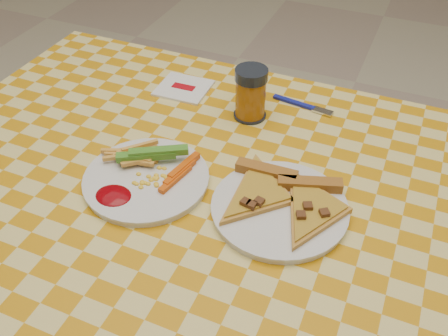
{
  "coord_description": "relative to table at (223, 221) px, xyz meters",
  "views": [
    {
      "loc": [
        0.26,
        -0.6,
        1.38
      ],
      "look_at": [
        -0.02,
        0.04,
        0.78
      ],
      "focal_mm": 40.0,
      "sensor_mm": 36.0,
      "label": 1
    }
  ],
  "objects": [
    {
      "name": "table",
      "position": [
        0.0,
        0.0,
        0.0
      ],
      "size": [
        1.28,
        0.88,
        0.76
      ],
      "color": "silver",
      "rests_on": "ground"
    },
    {
      "name": "drink_glass",
      "position": [
        -0.04,
        0.25,
        0.13
      ],
      "size": [
        0.07,
        0.07,
        0.11
      ],
      "color": "black",
      "rests_on": "table"
    },
    {
      "name": "fork",
      "position": [
        0.06,
        0.33,
        0.08
      ],
      "size": [
        0.14,
        0.04,
        0.01
      ],
      "rotation": [
        0.0,
        0.0,
        -0.14
      ],
      "color": "navy",
      "rests_on": "table"
    },
    {
      "name": "napkin",
      "position": [
        -0.22,
        0.29,
        0.08
      ],
      "size": [
        0.12,
        0.11,
        0.01
      ],
      "rotation": [
        0.0,
        0.0,
        0.04
      ],
      "color": "white",
      "rests_on": "table"
    },
    {
      "name": "plate_right",
      "position": [
        0.11,
        -0.0,
        0.08
      ],
      "size": [
        0.29,
        0.29,
        0.01
      ],
      "primitive_type": "cylinder",
      "rotation": [
        0.0,
        0.0,
        0.29
      ],
      "color": "silver",
      "rests_on": "table"
    },
    {
      "name": "fries_veggies",
      "position": [
        -0.15,
        -0.01,
        0.1
      ],
      "size": [
        0.2,
        0.18,
        0.04
      ],
      "color": "#EAB44A",
      "rests_on": "plate_left"
    },
    {
      "name": "pizza_slices",
      "position": [
        0.11,
        0.01,
        0.09
      ],
      "size": [
        0.27,
        0.25,
        0.02
      ],
      "color": "#BC7F39",
      "rests_on": "plate_right"
    },
    {
      "name": "plate_left",
      "position": [
        -0.14,
        -0.03,
        0.08
      ],
      "size": [
        0.26,
        0.26,
        0.01
      ],
      "primitive_type": "cylinder",
      "rotation": [
        0.0,
        0.0,
        0.16
      ],
      "color": "silver",
      "rests_on": "table"
    }
  ]
}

